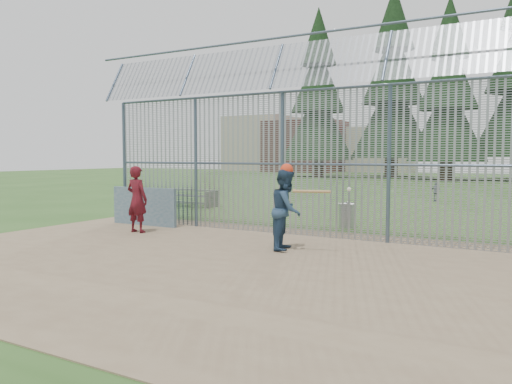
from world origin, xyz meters
The scene contains 12 objects.
ground centered at (0.00, 0.00, 0.00)m, with size 120.00×120.00×0.00m, color #2D511E.
dirt_infield centered at (0.00, -0.50, 0.01)m, with size 14.00×10.00×0.02m, color #756047.
dugout_wall centered at (-4.60, 2.90, 0.62)m, with size 2.50×0.12×1.20m, color #38566B.
batter centered at (1.16, 1.40, 0.97)m, with size 0.92×0.72×1.90m, color navy.
onlooker centered at (-3.73, 1.65, 0.98)m, with size 0.70×0.46×1.92m, color maroon.
bg_kid_seated centered at (1.99, 16.39, 0.48)m, with size 0.56×0.23×0.96m, color slate.
batting_gear centered at (1.28, 1.38, 1.82)m, with size 1.77×0.44×0.67m.
trash_can centered at (1.19, 5.68, 0.38)m, with size 0.56×0.56×0.82m.
bleacher centered at (-7.32, 8.63, 0.41)m, with size 3.00×0.95×0.72m.
backstop_fence centered at (1.81, 3.43, 2.36)m, with size 20.09×0.81×5.30m.
conifer_row centered at (1.93, 41.51, 10.83)m, with size 38.48×12.26×20.20m.
distant_buildings centered at (-23.18, 56.49, 3.60)m, with size 26.50×10.50×8.00m.
Camera 1 is at (6.26, -9.09, 2.23)m, focal length 35.00 mm.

